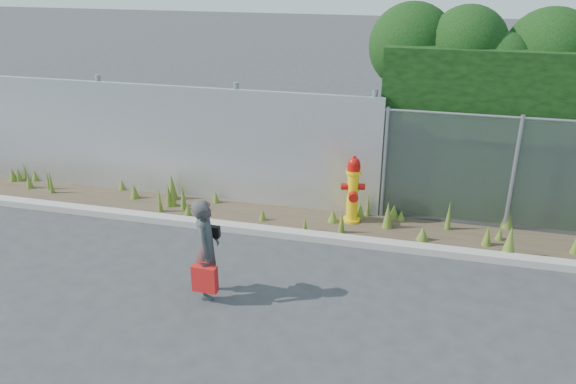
# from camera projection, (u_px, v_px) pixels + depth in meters

# --- Properties ---
(ground) EXTENTS (80.00, 80.00, 0.00)m
(ground) POSITION_uv_depth(u_px,v_px,m) (284.00, 298.00, 7.84)
(ground) COLOR #343437
(ground) RESTS_ON ground
(curb) EXTENTS (16.00, 0.22, 0.12)m
(curb) POSITION_uv_depth(u_px,v_px,m) (311.00, 236.00, 9.43)
(curb) COLOR #AAA399
(curb) RESTS_ON ground
(weed_strip) EXTENTS (16.00, 1.36, 0.54)m
(weed_strip) POSITION_uv_depth(u_px,v_px,m) (321.00, 215.00, 10.00)
(weed_strip) COLOR #463728
(weed_strip) RESTS_ON ground
(corrugated_fence) EXTENTS (8.50, 0.21, 2.30)m
(corrugated_fence) POSITION_uv_depth(u_px,v_px,m) (160.00, 141.00, 10.82)
(corrugated_fence) COLOR silver
(corrugated_fence) RESTS_ON ground
(fire_hydrant) EXTENTS (0.42, 0.38, 1.26)m
(fire_hydrant) POSITION_uv_depth(u_px,v_px,m) (353.00, 191.00, 9.82)
(fire_hydrant) COLOR yellow
(fire_hydrant) RESTS_ON ground
(woman) EXTENTS (0.42, 0.57, 1.45)m
(woman) POSITION_uv_depth(u_px,v_px,m) (207.00, 248.00, 7.66)
(woman) COLOR #0E5A56
(woman) RESTS_ON ground
(red_tote_bag) EXTENTS (0.35, 0.13, 0.45)m
(red_tote_bag) POSITION_uv_depth(u_px,v_px,m) (205.00, 279.00, 7.62)
(red_tote_bag) COLOR #B1260A
(black_shoulder_bag) EXTENTS (0.21, 0.09, 0.16)m
(black_shoulder_bag) POSITION_uv_depth(u_px,v_px,m) (212.00, 231.00, 7.68)
(black_shoulder_bag) COLOR black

